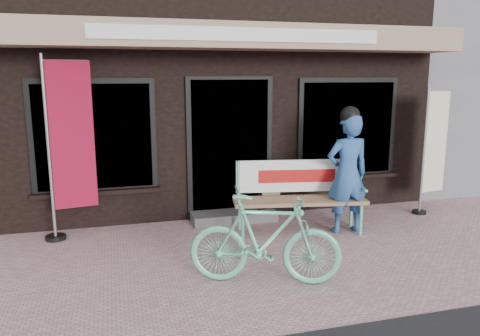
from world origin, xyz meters
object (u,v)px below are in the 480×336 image
object	(u,v)px
nobori_red	(69,146)
menu_stand	(270,190)
bicycle	(265,240)
person	(347,172)
bench	(298,190)
nobori_cream	(433,149)

from	to	relation	value
nobori_red	menu_stand	xyz separation A→B (m)	(2.93, 0.19, -0.85)
bicycle	person	bearing A→B (deg)	-30.91
bicycle	menu_stand	xyz separation A→B (m)	(0.83, 2.28, -0.06)
person	menu_stand	size ratio (longest dim) A/B	2.13
person	bench	bearing A→B (deg)	159.72
nobori_red	menu_stand	distance (m)	3.05
nobori_red	menu_stand	bearing A→B (deg)	-5.78
nobori_red	bicycle	bearing A→B (deg)	-54.39
bench	nobori_red	distance (m)	3.23
nobori_cream	bench	bearing A→B (deg)	175.40
bicycle	nobori_cream	bearing A→B (deg)	-41.23
bicycle	nobori_cream	xyz separation A→B (m)	(3.44, 1.83, 0.56)
bicycle	menu_stand	distance (m)	2.43
person	bicycle	size ratio (longest dim) A/B	1.10
person	nobori_red	xyz separation A→B (m)	(-3.74, 0.80, 0.40)
menu_stand	nobori_cream	bearing A→B (deg)	-30.74
menu_stand	person	bearing A→B (deg)	-71.17
nobori_cream	menu_stand	bearing A→B (deg)	158.98
menu_stand	bicycle	bearing A→B (deg)	-130.95
person	bicycle	xyz separation A→B (m)	(-1.65, -1.30, -0.39)
bench	bicycle	bearing A→B (deg)	-113.35
person	menu_stand	distance (m)	1.35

